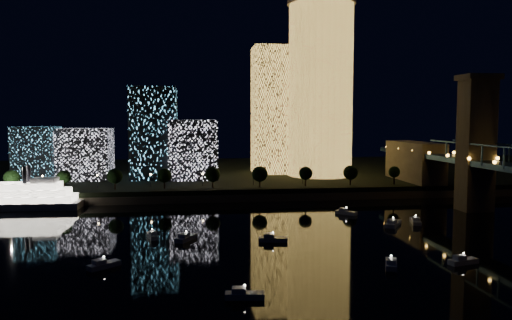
{
  "coord_description": "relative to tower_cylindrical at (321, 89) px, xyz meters",
  "views": [
    {
      "loc": [
        -39.46,
        -120.66,
        34.19
      ],
      "look_at": [
        -16.01,
        55.0,
        19.28
      ],
      "focal_mm": 35.0,
      "sensor_mm": 36.0,
      "label": 1
    }
  ],
  "objects": [
    {
      "name": "motorboats",
      "position": [
        -32.67,
        -113.89,
        -47.94
      ],
      "size": [
        98.71,
        82.88,
        2.78
      ],
      "color": "silver",
      "rests_on": "ground"
    },
    {
      "name": "midrise_blocks",
      "position": [
        -93.48,
        -0.08,
        -26.76
      ],
      "size": [
        92.48,
        32.68,
        44.0
      ],
      "color": "white",
      "rests_on": "far_bank"
    },
    {
      "name": "tower_cylindrical",
      "position": [
        0.0,
        0.0,
        0.0
      ],
      "size": [
        34.0,
        34.0,
        87.26
      ],
      "color": "#FFC151",
      "rests_on": "far_bank"
    },
    {
      "name": "seawall",
      "position": [
        -26.2,
        -43.53,
        -47.25
      ],
      "size": [
        420.0,
        6.0,
        3.0
      ],
      "primitive_type": "cube",
      "color": "#6B5E4C",
      "rests_on": "ground"
    },
    {
      "name": "esplanade_trees",
      "position": [
        -58.52,
        -37.53,
        -38.29
      ],
      "size": [
        165.65,
        6.68,
        8.84
      ],
      "color": "black",
      "rests_on": "far_bank"
    },
    {
      "name": "ground",
      "position": [
        -26.2,
        -125.53,
        -48.75
      ],
      "size": [
        520.0,
        520.0,
        0.0
      ],
      "primitive_type": "plane",
      "color": "black",
      "rests_on": "ground"
    },
    {
      "name": "tower_rectangular",
      "position": [
        -21.73,
        16.07,
        -10.45
      ],
      "size": [
        20.93,
        20.93,
        66.6
      ],
      "primitive_type": "cube",
      "color": "#FFC151",
      "rests_on": "far_bank"
    },
    {
      "name": "riverboat",
      "position": [
        -135.77,
        -49.38,
        -44.41
      ],
      "size": [
        56.66,
        13.79,
        16.95
      ],
      "color": "silver",
      "rests_on": "ground"
    },
    {
      "name": "far_bank",
      "position": [
        -26.2,
        34.47,
        -46.25
      ],
      "size": [
        420.0,
        160.0,
        5.0
      ],
      "primitive_type": "cube",
      "color": "black",
      "rests_on": "ground"
    },
    {
      "name": "street_lamps",
      "position": [
        -60.2,
        -31.53,
        -39.73
      ],
      "size": [
        132.7,
        0.7,
        5.65
      ],
      "color": "black",
      "rests_on": "far_bank"
    }
  ]
}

